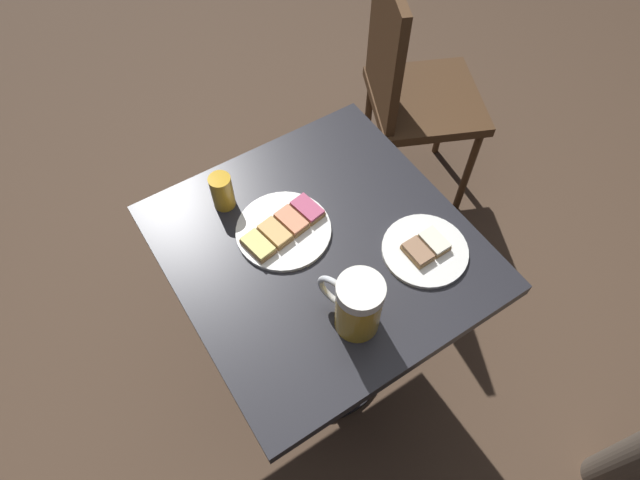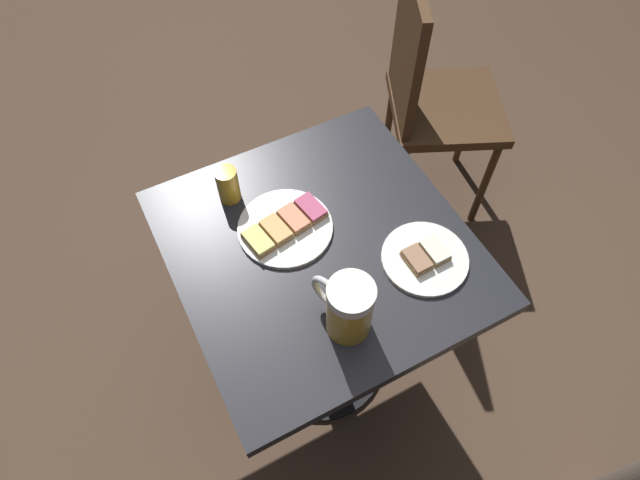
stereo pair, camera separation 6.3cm
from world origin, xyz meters
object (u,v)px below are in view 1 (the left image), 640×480
object	(u,v)px
plate_near	(283,229)
beer_mug	(357,305)
cafe_chair	(409,87)
plate_far	(425,250)
beer_glass_small	(222,192)

from	to	relation	value
plate_near	beer_mug	world-z (taller)	beer_mug
cafe_chair	plate_far	bearing A→B (deg)	-12.87
beer_mug	plate_near	bearing A→B (deg)	-88.11
beer_mug	beer_glass_small	xyz separation A→B (m)	(0.09, -0.43, -0.03)
plate_far	beer_mug	world-z (taller)	beer_mug
plate_near	plate_far	world-z (taller)	same
beer_mug	beer_glass_small	world-z (taller)	beer_mug
plate_near	plate_far	xyz separation A→B (m)	(-0.25, 0.23, -0.00)
plate_far	cafe_chair	xyz separation A→B (m)	(-0.48, -0.63, -0.20)
plate_near	cafe_chair	xyz separation A→B (m)	(-0.73, -0.40, -0.20)
plate_near	cafe_chair	bearing A→B (deg)	-151.12
cafe_chair	beer_mug	bearing A→B (deg)	-21.83
plate_near	cafe_chair	world-z (taller)	cafe_chair
plate_far	cafe_chair	bearing A→B (deg)	-127.33
plate_near	plate_far	size ratio (longest dim) A/B	1.13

